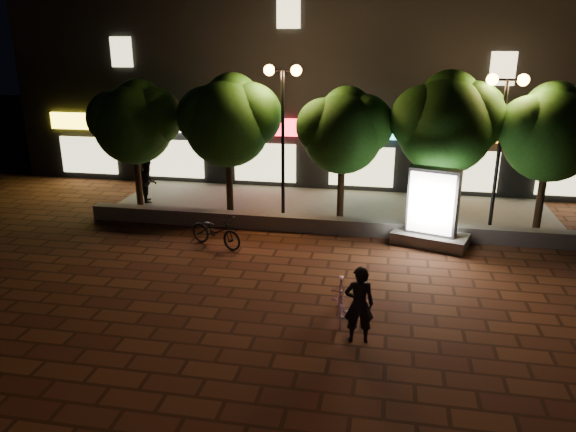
% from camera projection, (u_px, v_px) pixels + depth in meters
% --- Properties ---
extents(ground, '(80.00, 80.00, 0.00)m').
position_uv_depth(ground, '(301.00, 284.00, 14.31)').
color(ground, '#562E1B').
rests_on(ground, ground).
extents(retaining_wall, '(16.00, 0.45, 0.50)m').
position_uv_depth(retaining_wall, '(321.00, 225.00, 17.96)').
color(retaining_wall, slate).
rests_on(retaining_wall, ground).
extents(sidewalk, '(16.00, 5.00, 0.08)m').
position_uv_depth(sidewalk, '(329.00, 208.00, 20.36)').
color(sidewalk, slate).
rests_on(sidewalk, ground).
extents(building_block, '(28.00, 8.12, 11.30)m').
position_uv_depth(building_block, '(348.00, 62.00, 24.84)').
color(building_block, black).
rests_on(building_block, ground).
extents(tree_far_left, '(3.36, 2.80, 4.63)m').
position_uv_depth(tree_far_left, '(135.00, 120.00, 19.57)').
color(tree_far_left, black).
rests_on(tree_far_left, sidewalk).
extents(tree_left, '(3.60, 3.00, 4.89)m').
position_uv_depth(tree_left, '(229.00, 118.00, 18.91)').
color(tree_left, black).
rests_on(tree_left, sidewalk).
extents(tree_mid, '(3.24, 2.70, 4.50)m').
position_uv_depth(tree_mid, '(344.00, 128.00, 18.29)').
color(tree_mid, black).
rests_on(tree_mid, sidewalk).
extents(tree_right, '(3.72, 3.10, 5.07)m').
position_uv_depth(tree_right, '(447.00, 120.00, 17.60)').
color(tree_right, black).
rests_on(tree_right, sidewalk).
extents(tree_far_right, '(3.48, 2.90, 4.76)m').
position_uv_depth(tree_far_right, '(552.00, 129.00, 17.11)').
color(tree_far_right, black).
rests_on(tree_far_right, sidewalk).
extents(street_lamp_left, '(1.26, 0.36, 5.18)m').
position_uv_depth(street_lamp_left, '(283.00, 103.00, 18.14)').
color(street_lamp_left, black).
rests_on(street_lamp_left, sidewalk).
extents(street_lamp_right, '(1.26, 0.36, 4.98)m').
position_uv_depth(street_lamp_right, '(504.00, 112.00, 16.97)').
color(street_lamp_right, black).
rests_on(street_lamp_right, sidewalk).
extents(ad_kiosk, '(2.46, 1.73, 2.42)m').
position_uv_depth(ad_kiosk, '(432.00, 215.00, 16.66)').
color(ad_kiosk, slate).
rests_on(ad_kiosk, ground).
extents(scooter_pink, '(0.56, 1.58, 0.93)m').
position_uv_depth(scooter_pink, '(341.00, 300.00, 12.41)').
color(scooter_pink, '#E198CF').
rests_on(scooter_pink, ground).
extents(rider, '(0.68, 0.50, 1.72)m').
position_uv_depth(rider, '(359.00, 305.00, 11.37)').
color(rider, black).
rests_on(rider, ground).
extents(scooter_parked, '(1.99, 1.33, 0.99)m').
position_uv_depth(scooter_parked, '(216.00, 231.00, 16.68)').
color(scooter_parked, black).
rests_on(scooter_parked, ground).
extents(pedestrian, '(0.88, 0.96, 1.60)m').
position_uv_depth(pedestrian, '(148.00, 181.00, 20.83)').
color(pedestrian, black).
rests_on(pedestrian, sidewalk).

